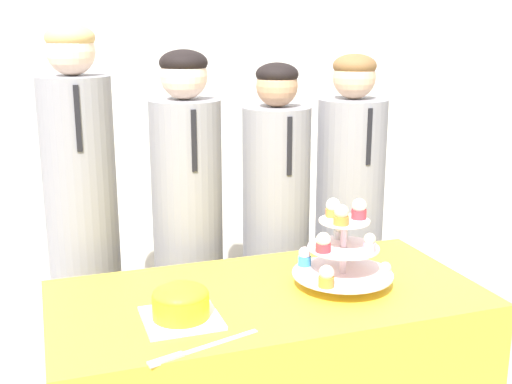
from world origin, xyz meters
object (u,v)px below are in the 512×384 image
object	(u,v)px
round_cake	(181,303)
student_0	(84,246)
cake_knife	(187,353)
student_2	(276,244)
student_3	(348,233)
cupcake_stand	(342,248)
student_1	(188,246)

from	to	relation	value
round_cake	student_0	size ratio (longest dim) A/B	0.14
cake_knife	student_2	distance (m)	1.05
cake_knife	student_3	world-z (taller)	student_3
student_0	student_2	xyz separation A→B (m)	(0.75, -0.00, -0.08)
cupcake_stand	student_0	xyz separation A→B (m)	(-0.74, 0.61, -0.11)
cake_knife	student_1	world-z (taller)	student_1
round_cake	cupcake_stand	xyz separation A→B (m)	(0.53, 0.08, 0.08)
cake_knife	student_0	distance (m)	0.89
student_0	cupcake_stand	bearing A→B (deg)	-39.32
cake_knife	student_3	xyz separation A→B (m)	(0.90, 0.87, -0.05)
student_3	round_cake	bearing A→B (deg)	-141.81
student_0	student_2	world-z (taller)	student_0
student_0	student_1	size ratio (longest dim) A/B	1.06
cupcake_stand	student_0	world-z (taller)	student_0
round_cake	student_3	size ratio (longest dim) A/B	0.15
cake_knife	student_3	bearing A→B (deg)	28.00
student_0	student_3	size ratio (longest dim) A/B	1.08
cake_knife	student_2	world-z (taller)	student_2
cake_knife	student_1	size ratio (longest dim) A/B	0.22
student_1	student_0	bearing A→B (deg)	180.00
cupcake_stand	student_3	world-z (taller)	student_3
cake_knife	cupcake_stand	xyz separation A→B (m)	(0.56, 0.27, 0.13)
student_0	student_3	world-z (taller)	student_0
round_cake	student_2	bearing A→B (deg)	51.65
cake_knife	student_3	size ratio (longest dim) A/B	0.22
student_2	student_3	world-z (taller)	student_3
cake_knife	student_1	xyz separation A→B (m)	(0.21, 0.87, -0.03)
student_3	student_0	bearing A→B (deg)	180.00
cake_knife	student_2	size ratio (longest dim) A/B	0.23
round_cake	student_1	size ratio (longest dim) A/B	0.15
cupcake_stand	student_1	size ratio (longest dim) A/B	0.22
round_cake	student_1	xyz separation A→B (m)	(0.18, 0.68, -0.08)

